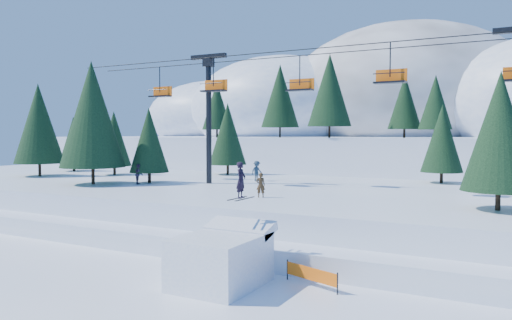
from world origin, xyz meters
The scene contains 10 objects.
ground centered at (0.00, 0.00, 0.00)m, with size 160.00×160.00×0.00m, color white.
mid_shelf centered at (0.00, 18.00, 1.25)m, with size 70.00×22.00×2.50m, color white.
berm centered at (0.00, 8.00, 0.55)m, with size 70.00×6.00×1.10m, color white.
mountain_ridge centered at (-5.08, 73.34, 9.64)m, with size 119.00×60.63×26.46m.
jump_kicker centered at (1.95, 2.47, 1.19)m, with size 3.17×4.38×5.22m.
chairlift centered at (2.10, 18.05, 9.32)m, with size 46.00×3.21×10.28m.
conifer_stand centered at (1.49, 18.40, 6.99)m, with size 61.43×18.17×9.69m.
distant_skiers centered at (-3.07, 18.58, 3.32)m, with size 29.46×10.42×1.71m.
banner_near centered at (5.41, 4.05, 0.54)m, with size 2.70×1.00×0.90m.
banner_far centered at (8.52, 6.00, 0.54)m, with size 2.82×0.53×0.90m.
Camera 1 is at (13.17, -15.38, 6.47)m, focal length 35.00 mm.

